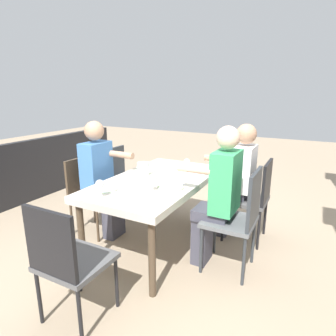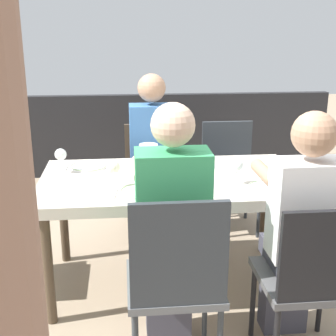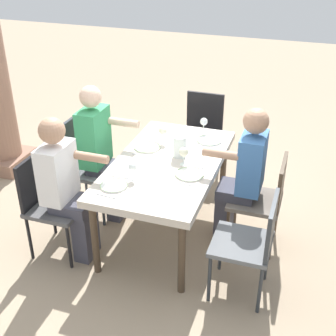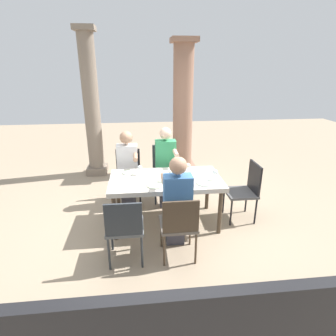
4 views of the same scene
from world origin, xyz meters
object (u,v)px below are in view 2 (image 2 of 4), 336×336
plate_0 (267,187)px  wine_glass_0 (237,166)px  dining_table (172,187)px  wine_glass_3 (61,155)px  water_pitcher (149,161)px  diner_guest_third (153,154)px  chair_west_north (312,276)px  plate_1 (192,163)px  diner_man_white (171,227)px  chair_mid_north (176,278)px  wine_glass_2 (113,168)px  chair_west_south (229,167)px  diner_woman_green (299,226)px  wine_glass_1 (170,152)px  plate_2 (142,191)px  plate_3 (89,166)px  chair_mid_south (151,170)px

plate_0 → wine_glass_0: (0.16, -0.10, 0.10)m
plate_0 → dining_table: bearing=-26.8°
wine_glass_3 → water_pitcher: bearing=172.1°
wine_glass_0 → diner_guest_third: bearing=-62.1°
dining_table → plate_0: bearing=153.2°
chair_west_north → plate_1: (0.41, -1.12, 0.22)m
diner_man_white → diner_guest_third: diner_man_white is taller
chair_mid_north → wine_glass_2: chair_mid_north is taller
chair_west_south → plate_0: size_ratio=3.95×
chair_west_south → wine_glass_3: bearing=29.5°
chair_mid_north → plate_1: 1.17m
diner_woman_green → chair_west_south: bearing=-90.1°
wine_glass_1 → diner_woman_green: bearing=124.0°
wine_glass_1 → wine_glass_0: bearing=138.5°
wine_glass_2 → wine_glass_3: size_ratio=1.02×
chair_west_south → plate_0: chair_west_south is taller
chair_west_north → diner_woman_green: bearing=-89.1°
plate_1 → wine_glass_1: (0.16, 0.10, 0.11)m
plate_0 → plate_1: bearing=-55.1°
chair_mid_north → wine_glass_3: (0.61, -1.02, 0.30)m
water_pitcher → plate_0: bearing=152.8°
diner_man_white → plate_2: (0.12, -0.41, 0.04)m
chair_west_south → water_pitcher: size_ratio=4.50×
wine_glass_2 → plate_3: (0.17, -0.41, -0.11)m
plate_0 → wine_glass_1: wine_glass_1 is taller
diner_guest_third → diner_woman_green: bearing=115.4°
chair_mid_south → wine_glass_2: 1.11m
wine_glass_1 → water_pitcher: size_ratio=0.85×
diner_woman_green → plate_2: 0.87m
chair_west_south → plate_0: (0.04, 1.13, 0.23)m
wine_glass_0 → wine_glass_1: 0.48m
diner_guest_third → plate_2: 0.93m
diner_woman_green → plate_3: bearing=-40.4°
diner_guest_third → water_pitcher: diner_guest_third is taller
diner_man_white → dining_table: bearing=-96.5°
wine_glass_1 → wine_glass_3: bearing=0.3°
chair_west_north → chair_mid_north: 0.64m
water_pitcher → chair_west_south: bearing=-131.9°
chair_west_south → wine_glass_3: 1.48m
diner_woman_green → plate_0: size_ratio=5.79×
chair_west_south → wine_glass_0: (0.20, 1.03, 0.33)m
wine_glass_0 → diner_man_white: bearing=48.7°
diner_man_white → plate_1: 0.96m
plate_2 → water_pitcher: bearing=-100.2°
diner_guest_third → plate_3: diner_guest_third is taller
chair_west_north → diner_woman_green: 0.25m
plate_2 → chair_west_north: bearing=141.4°
dining_table → wine_glass_1: wine_glass_1 is taller
water_pitcher → plate_1: bearing=-149.0°
plate_0 → plate_1: (0.36, -0.52, -0.00)m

